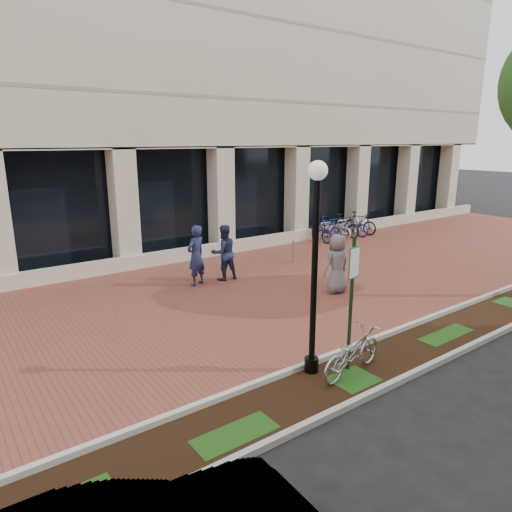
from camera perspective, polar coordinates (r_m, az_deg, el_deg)
ground at (r=13.86m, az=-0.53°, el=-4.51°), size 120.00×120.00×0.00m
brick_plaza at (r=13.86m, az=-0.53°, el=-4.49°), size 40.00×9.00×0.01m
planting_strip at (r=10.37m, az=16.97°, el=-11.90°), size 40.00×1.50×0.01m
curb_plaza_side at (r=10.76m, az=13.77°, el=-10.36°), size 40.00×0.12×0.12m
curb_street_side at (r=9.98m, az=20.49°, el=-12.95°), size 40.00×0.12×0.12m
near_office_building at (r=23.16m, az=-17.87°, el=27.66°), size 40.00×12.12×16.00m
parking_sign at (r=8.94m, az=11.94°, el=-4.05°), size 0.34×0.07×2.73m
lamppost at (r=8.57m, az=7.37°, el=-0.27°), size 0.36×0.36×4.13m
locked_bicycle at (r=9.27m, az=11.91°, el=-11.70°), size 1.83×0.85×0.92m
pedestrian_left at (r=14.37m, az=-7.51°, el=0.04°), size 0.82×0.67×1.92m
pedestrian_mid at (r=14.85m, az=-4.06°, el=0.42°), size 0.95×0.77×1.83m
pedestrian_right at (r=13.78m, az=10.09°, el=-0.96°), size 0.89×0.60×1.79m
bollard at (r=17.07m, az=4.70°, el=0.67°), size 0.12×0.12×0.90m
bike_rack_cluster at (r=21.74m, az=10.35°, el=3.61°), size 3.56×1.94×1.08m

